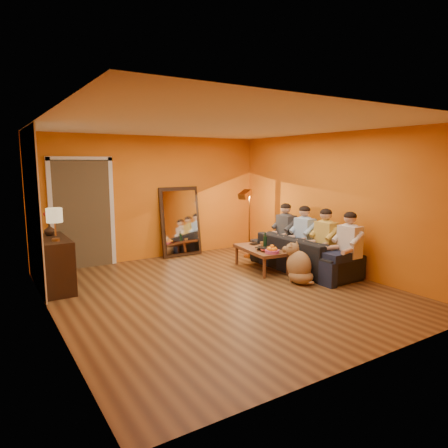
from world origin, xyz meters
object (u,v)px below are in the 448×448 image
table_lamp (55,225)px  dog (299,263)px  person_far_left (350,247)px  person_mid_left (326,242)px  person_mid_right (305,237)px  vase (50,230)px  floor_lamp (249,225)px  wine_bottle (265,240)px  tumbler (262,244)px  coffee_table (261,259)px  person_far_right (286,233)px  sideboard (54,264)px  sofa (303,253)px  mirror_frame (180,222)px  laptop (258,243)px

table_lamp → dog: size_ratio=0.72×
person_far_left → person_mid_left: (0.00, 0.55, 0.00)m
person_mid_right → vase: (-4.37, 1.41, 0.33)m
person_far_left → person_mid_right: bearing=90.0°
dog → person_far_left: person_far_left is taller
floor_lamp → wine_bottle: floor_lamp is taller
wine_bottle → table_lamp: bearing=171.1°
table_lamp → tumbler: bearing=-6.2°
person_far_left → wine_bottle: bearing=118.0°
coffee_table → table_lamp: bearing=179.1°
table_lamp → person_far_right: 4.41m
dog → vase: bearing=158.3°
sideboard → sofa: (4.24, -1.26, -0.10)m
coffee_table → person_far_right: person_far_right is taller
vase → person_mid_left: bearing=-24.2°
mirror_frame → person_far_left: bearing=-64.7°
person_far_left → table_lamp: bearing=155.8°
floor_lamp → sofa: bearing=-100.6°
dog → person_mid_left: (0.77, 0.14, 0.25)m
person_mid_right → table_lamp: bearing=168.8°
table_lamp → vase: table_lamp is taller
person_far_right → sideboard: bearing=172.0°
sideboard → person_far_left: size_ratio=0.97×
coffee_table → person_mid_left: 1.26m
person_mid_left → table_lamp: bearing=162.1°
sideboard → dog: size_ratio=1.66×
floor_lamp → mirror_frame: bearing=118.8°
coffee_table → vase: (-3.58, 1.07, 0.73)m
wine_bottle → vase: 3.82m
coffee_table → person_far_left: person_far_left is taller
sideboard → coffee_table: 3.68m
sofa → dog: 0.87m
person_mid_left → person_mid_right: size_ratio=1.00×
sideboard → person_far_left: person_far_left is taller
person_mid_left → wine_bottle: 1.12m
sofa → person_far_left: person_far_left is taller
person_mid_right → person_far_right: size_ratio=1.00×
floor_lamp → dog: floor_lamp is taller
sofa → person_mid_left: (0.13, -0.45, 0.28)m
person_mid_left → laptop: size_ratio=3.65×
mirror_frame → wine_bottle: (0.84, -1.95, -0.18)m
person_far_left → person_mid_left: same height
floor_lamp → dog: 2.04m
person_mid_left → laptop: person_mid_left is taller
mirror_frame → person_mid_left: (1.58, -2.79, -0.15)m
tumbler → wine_bottle: bearing=-112.4°
person_far_right → person_mid_right: bearing=-90.0°
sofa → person_far_left: size_ratio=1.84×
person_far_right → dog: bearing=-121.9°
person_far_right → laptop: person_far_right is taller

